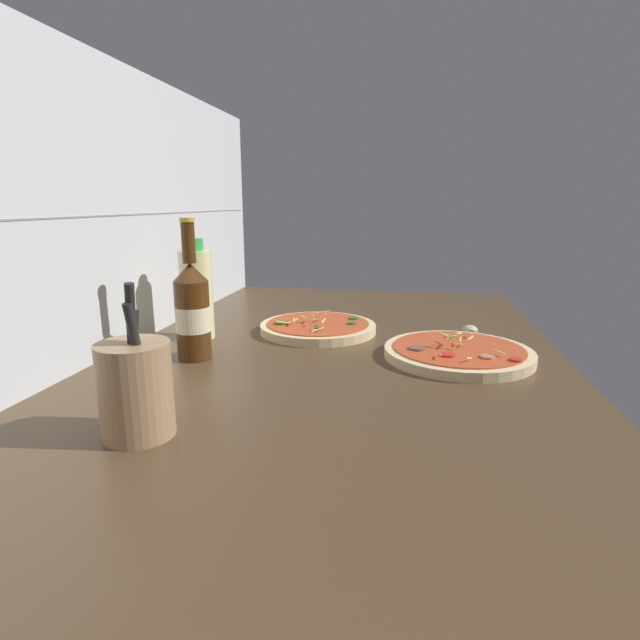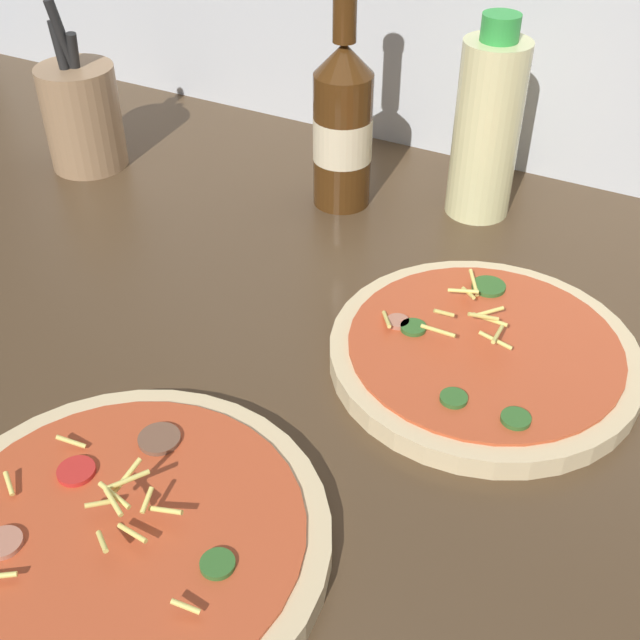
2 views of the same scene
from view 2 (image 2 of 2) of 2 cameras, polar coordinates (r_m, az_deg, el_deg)
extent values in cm
cube|color=#4C3823|center=(75.35, -5.10, -2.22)|extent=(160.00, 90.00, 2.50)
cylinder|color=beige|center=(58.99, -13.84, -15.08)|extent=(28.98, 28.98, 1.92)
cylinder|color=#C14C28|center=(58.13, -14.00, -14.41)|extent=(25.51, 25.51, 0.30)
cylinder|color=#336628|center=(54.97, -7.29, -16.83)|extent=(2.35, 2.35, 0.40)
cylinder|color=#B7755B|center=(59.44, -21.61, -14.52)|extent=(2.63, 2.63, 0.40)
cylinder|color=brown|center=(62.91, -11.35, -8.29)|extent=(3.26, 3.26, 0.40)
cylinder|color=red|center=(62.12, -16.94, -10.25)|extent=(2.80, 2.80, 0.40)
cylinder|color=#EADB6B|center=(57.36, -13.52, -11.01)|extent=(1.89, 2.87, 0.43)
cylinder|color=#EADB6B|center=(52.69, -9.54, -19.45)|extent=(1.96, 0.82, 0.85)
cylinder|color=#EADB6B|center=(56.82, -10.91, -13.15)|extent=(2.64, 0.75, 0.93)
cylinder|color=#EADB6B|center=(63.62, -17.29, -8.26)|extent=(2.26, 1.12, 1.06)
cylinder|color=#EADB6B|center=(62.20, -21.25, -10.79)|extent=(1.86, 1.39, 0.80)
cylinder|color=#EADB6B|center=(55.41, -15.23, -14.97)|extent=(1.89, 1.44, 0.73)
cylinder|color=#EADB6B|center=(57.02, -12.21, -12.41)|extent=(0.79, 1.91, 0.92)
cylinder|color=#EADB6B|center=(56.64, -14.41, -11.98)|extent=(3.09, 0.99, 0.46)
cylinder|color=#EADB6B|center=(57.77, -13.63, -10.79)|extent=(0.72, 3.05, 1.38)
cylinder|color=#EADB6B|center=(56.27, -13.20, -14.54)|extent=(2.64, 0.70, 0.62)
cylinder|color=#EADB6B|center=(58.26, -15.45, -12.47)|extent=(1.55, 1.70, 0.63)
cylinder|color=#EADB6B|center=(55.91, -14.48, -12.44)|extent=(2.33, 1.41, 0.59)
cylinder|color=beige|center=(72.62, 11.52, -2.45)|extent=(27.35, 27.35, 1.98)
cylinder|color=#C14C28|center=(71.90, 11.63, -1.76)|extent=(24.07, 24.07, 0.30)
cylinder|color=#336628|center=(65.72, 9.49, -5.50)|extent=(2.27, 2.27, 0.40)
cylinder|color=#B7755B|center=(72.83, 5.55, -0.11)|extent=(2.07, 2.07, 0.40)
cylinder|color=#336628|center=(64.99, 13.75, -6.82)|extent=(2.39, 2.39, 0.40)
cylinder|color=#336628|center=(72.30, 6.65, -0.53)|extent=(2.34, 2.34, 0.40)
cylinder|color=#336628|center=(78.59, 11.90, 2.35)|extent=(3.24, 3.24, 0.40)
cylinder|color=#EADB6B|center=(71.88, 8.80, 0.50)|extent=(1.83, 1.29, 0.95)
cylinder|color=#EADB6B|center=(75.95, 10.50, 1.90)|extent=(2.00, 2.21, 1.02)
cylinder|color=#EADB6B|center=(69.28, 12.52, -0.99)|extent=(0.52, 3.23, 0.93)
cylinder|color=#EADB6B|center=(72.45, 4.75, 0.05)|extent=(2.02, 2.84, 1.07)
cylinder|color=#EADB6B|center=(71.84, 12.01, 0.02)|extent=(3.22, 0.57, 0.42)
cylinder|color=#EADB6B|center=(69.30, 12.36, -1.42)|extent=(3.03, 0.51, 1.11)
cylinder|color=#EADB6B|center=(70.92, 11.54, 0.24)|extent=(2.53, 2.00, 1.22)
cylinder|color=#EADB6B|center=(70.33, 8.40, -0.77)|extent=(3.29, 0.65, 0.62)
cylinder|color=#EADB6B|center=(78.10, 10.89, 2.63)|extent=(2.07, 2.90, 1.13)
cylinder|color=#EADB6B|center=(73.53, 12.01, 0.60)|extent=(2.11, 2.03, 0.67)
cylinder|color=#EADB6B|center=(75.63, 10.16, 2.05)|extent=(2.86, 1.05, 0.65)
cylinder|color=#47280F|center=(92.52, 1.61, 12.61)|extent=(6.62, 6.62, 15.41)
cone|color=#47280F|center=(88.93, 1.72, 18.12)|extent=(6.62, 6.62, 3.44)
cylinder|color=#47280F|center=(87.23, 1.79, 21.55)|extent=(2.52, 2.52, 7.64)
cylinder|color=beige|center=(92.39, 1.61, 12.78)|extent=(6.69, 6.69, 4.93)
cylinder|color=beige|center=(91.51, 11.75, 13.01)|extent=(7.25, 7.25, 19.66)
cylinder|color=green|center=(87.58, 12.72, 19.64)|extent=(3.99, 3.99, 2.68)
cylinder|color=#9E7A56|center=(105.99, -16.52, 13.65)|extent=(9.42, 9.42, 12.63)
cylinder|color=black|center=(104.37, -16.88, 15.99)|extent=(3.22, 2.36, 11.82)
cylinder|color=black|center=(103.71, -17.55, 16.12)|extent=(3.42, 2.24, 13.11)
cylinder|color=black|center=(103.63, -17.17, 16.90)|extent=(3.62, 3.42, 15.49)
camera|label=1|loc=(1.31, -49.29, 18.42)|focal=28.00mm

